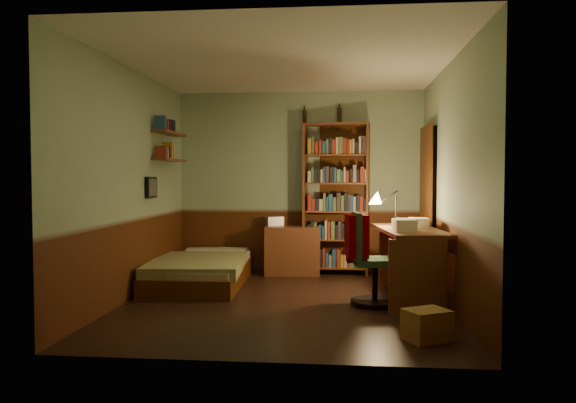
# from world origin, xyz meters

# --- Properties ---
(floor) EXTENTS (3.50, 4.00, 0.02)m
(floor) POSITION_xyz_m (0.00, 0.00, -0.01)
(floor) COLOR black
(floor) RESTS_ON ground
(ceiling) EXTENTS (3.50, 4.00, 0.02)m
(ceiling) POSITION_xyz_m (0.00, 0.00, 2.61)
(ceiling) COLOR silver
(ceiling) RESTS_ON wall_back
(wall_back) EXTENTS (3.50, 0.02, 2.60)m
(wall_back) POSITION_xyz_m (0.00, 2.01, 1.30)
(wall_back) COLOR #8CA787
(wall_back) RESTS_ON ground
(wall_left) EXTENTS (0.02, 4.00, 2.60)m
(wall_left) POSITION_xyz_m (-1.76, 0.00, 1.30)
(wall_left) COLOR #8CA787
(wall_left) RESTS_ON ground
(wall_right) EXTENTS (0.02, 4.00, 2.60)m
(wall_right) POSITION_xyz_m (1.76, 0.00, 1.30)
(wall_right) COLOR #8CA787
(wall_right) RESTS_ON ground
(wall_front) EXTENTS (3.50, 0.02, 2.60)m
(wall_front) POSITION_xyz_m (0.00, -2.01, 1.30)
(wall_front) COLOR #8CA787
(wall_front) RESTS_ON ground
(doorway) EXTENTS (0.06, 0.90, 2.00)m
(doorway) POSITION_xyz_m (1.72, 1.30, 1.00)
(doorway) COLOR black
(doorway) RESTS_ON ground
(door_trim) EXTENTS (0.02, 0.98, 2.08)m
(door_trim) POSITION_xyz_m (1.69, 1.30, 1.00)
(door_trim) COLOR #48230A
(door_trim) RESTS_ON ground
(bed) EXTENTS (1.14, 2.03, 0.59)m
(bed) POSITION_xyz_m (-1.19, 0.96, 0.30)
(bed) COLOR olive
(bed) RESTS_ON ground
(dresser) EXTENTS (0.80, 0.44, 0.68)m
(dresser) POSITION_xyz_m (-0.09, 1.76, 0.34)
(dresser) COLOR brown
(dresser) RESTS_ON ground
(mini_stereo) EXTENTS (0.29, 0.26, 0.13)m
(mini_stereo) POSITION_xyz_m (-0.36, 1.89, 0.75)
(mini_stereo) COLOR #B2B2B7
(mini_stereo) RESTS_ON dresser
(bookshelf) EXTENTS (0.94, 0.39, 2.13)m
(bookshelf) POSITION_xyz_m (0.53, 1.85, 1.06)
(bookshelf) COLOR brown
(bookshelf) RESTS_ON ground
(bottle_left) EXTENTS (0.07, 0.07, 0.21)m
(bottle_left) POSITION_xyz_m (0.07, 1.96, 2.23)
(bottle_left) COLOR black
(bottle_left) RESTS_ON bookshelf
(bottle_right) EXTENTS (0.07, 0.07, 0.23)m
(bottle_right) POSITION_xyz_m (0.57, 1.96, 2.24)
(bottle_right) COLOR black
(bottle_right) RESTS_ON bookshelf
(desk) EXTENTS (0.79, 1.55, 0.80)m
(desk) POSITION_xyz_m (1.37, 0.31, 0.40)
(desk) COLOR brown
(desk) RESTS_ON ground
(paper_stack) EXTENTS (0.22, 0.29, 0.11)m
(paper_stack) POSITION_xyz_m (1.47, 0.36, 0.86)
(paper_stack) COLOR silver
(paper_stack) RESTS_ON desk
(desk_lamp) EXTENTS (0.17, 0.17, 0.55)m
(desk_lamp) POSITION_xyz_m (1.24, 0.61, 1.07)
(desk_lamp) COLOR black
(desk_lamp) RESTS_ON desk
(office_chair) EXTENTS (0.47, 0.43, 0.86)m
(office_chair) POSITION_xyz_m (0.97, -0.02, 0.43)
(office_chair) COLOR #284E2F
(office_chair) RESTS_ON ground
(red_jacket) EXTENTS (0.22, 0.39, 0.46)m
(red_jacket) POSITION_xyz_m (0.75, 0.17, 1.09)
(red_jacket) COLOR #8C0002
(red_jacket) RESTS_ON office_chair
(wall_shelf_lower) EXTENTS (0.20, 0.90, 0.03)m
(wall_shelf_lower) POSITION_xyz_m (-1.64, 1.10, 1.60)
(wall_shelf_lower) COLOR brown
(wall_shelf_lower) RESTS_ON wall_left
(wall_shelf_upper) EXTENTS (0.20, 0.90, 0.03)m
(wall_shelf_upper) POSITION_xyz_m (-1.64, 1.10, 1.95)
(wall_shelf_upper) COLOR brown
(wall_shelf_upper) RESTS_ON wall_left
(framed_picture) EXTENTS (0.04, 0.32, 0.26)m
(framed_picture) POSITION_xyz_m (-1.72, 0.60, 1.25)
(framed_picture) COLOR black
(framed_picture) RESTS_ON wall_left
(cardboard_box_a) EXTENTS (0.44, 0.41, 0.26)m
(cardboard_box_a) POSITION_xyz_m (1.33, -1.31, 0.13)
(cardboard_box_a) COLOR #A17B41
(cardboard_box_a) RESTS_ON ground
(cardboard_box_b) EXTENTS (0.37, 0.33, 0.22)m
(cardboard_box_b) POSITION_xyz_m (1.34, -1.25, 0.11)
(cardboard_box_b) COLOR #A17B41
(cardboard_box_b) RESTS_ON ground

